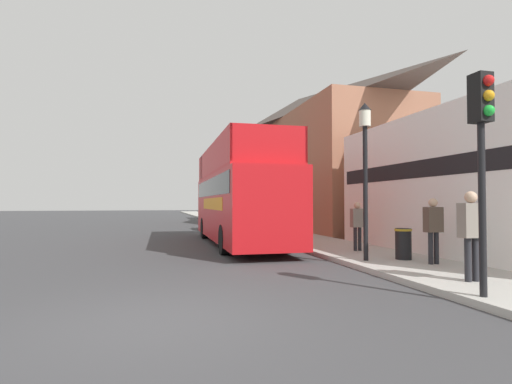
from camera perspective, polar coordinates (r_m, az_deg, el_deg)
name	(u,v)px	position (r m, az deg, el deg)	size (l,w,h in m)	color
ground_plane	(153,230)	(26.98, -14.52, -5.22)	(144.00, 144.00, 0.00)	#3D3D3F
sidewalk	(262,230)	(24.88, 0.93, -5.42)	(2.95, 108.00, 0.14)	#ADAAA3
pub_white_frontage	(502,186)	(15.36, 31.68, 0.79)	(6.01, 10.49, 4.61)	white
brick_terrace_rear	(299,162)	(31.55, 6.16, 4.31)	(6.00, 24.60, 9.94)	#9E664C
tour_bus	(238,200)	(16.74, -2.55, -1.18)	(2.62, 10.59, 4.09)	red
parked_car_ahead_of_bus	(218,220)	(25.61, -5.48, -3.99)	(1.87, 4.41, 1.39)	silver
pedestrian_nearest	(471,227)	(9.25, 28.39, -4.41)	(0.48, 0.26, 1.83)	#232328
pedestrian_second	(433,224)	(11.43, 23.99, -4.25)	(0.45, 0.25, 1.72)	#232328
pedestrian_third	(357,221)	(13.77, 14.28, -4.10)	(0.42, 0.23, 1.62)	#232328
traffic_signal	(482,132)	(7.91, 29.60, 7.41)	(0.28, 0.42, 3.82)	black
lamp_post_nearest	(365,151)	(11.60, 15.32, 5.73)	(0.35, 0.35, 4.40)	black
lamp_post_second	(270,175)	(19.80, 2.04, 2.45)	(0.35, 0.35, 4.29)	black
litter_bin	(403,243)	(12.12, 20.30, -6.82)	(0.48, 0.48, 0.87)	black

